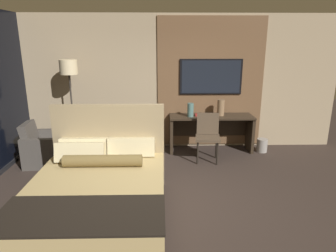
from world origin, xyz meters
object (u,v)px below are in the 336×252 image
object	(u,v)px
bed	(98,195)
waste_bin	(262,145)
vase_short	(190,110)
vase_tall	(221,108)
armchair_by_window	(45,149)
tv	(211,77)
desk	(211,127)
book	(200,115)
floor_lamp	(69,75)
desk_chair	(208,132)

from	to	relation	value
bed	waste_bin	world-z (taller)	bed
bed	vase_short	world-z (taller)	bed
bed	vase_tall	world-z (taller)	bed
armchair_by_window	vase_short	distance (m)	2.94
tv	vase_short	xyz separation A→B (m)	(-0.44, -0.32, -0.63)
waste_bin	desk	bearing A→B (deg)	172.59
bed	tv	xyz separation A→B (m)	(1.87, 2.77, 1.20)
armchair_by_window	waste_bin	size ratio (longest dim) A/B	2.90
vase_short	waste_bin	bearing A→B (deg)	-1.45
book	floor_lamp	bearing A→B (deg)	-177.29
bed	armchair_by_window	bearing A→B (deg)	126.31
floor_lamp	desk	bearing A→B (deg)	2.92
vase_short	armchair_by_window	bearing A→B (deg)	-169.00
armchair_by_window	book	world-z (taller)	armchair_by_window
desk	waste_bin	size ratio (longest dim) A/B	6.18
tv	vase_tall	bearing A→B (deg)	-51.22
desk_chair	floor_lamp	distance (m)	2.91
desk_chair	waste_bin	size ratio (longest dim) A/B	3.28
armchair_by_window	book	bearing A→B (deg)	-82.71
floor_lamp	vase_tall	bearing A→B (deg)	2.43
bed	book	world-z (taller)	bed
floor_lamp	vase_short	world-z (taller)	floor_lamp
desk	floor_lamp	distance (m)	3.04
floor_lamp	vase_short	xyz separation A→B (m)	(2.38, 0.04, -0.71)
desk_chair	book	bearing A→B (deg)	105.90
vase_short	book	bearing A→B (deg)	20.48
vase_tall	waste_bin	world-z (taller)	vase_tall
tv	book	world-z (taller)	tv
desk_chair	floor_lamp	world-z (taller)	floor_lamp
floor_lamp	vase_tall	world-z (taller)	floor_lamp
desk_chair	waste_bin	distance (m)	1.35
bed	armchair_by_window	size ratio (longest dim) A/B	2.71
floor_lamp	desk_chair	bearing A→B (deg)	-8.38
vase_short	book	world-z (taller)	vase_short
tv	vase_tall	size ratio (longest dim) A/B	3.93
bed	desk_chair	size ratio (longest dim) A/B	2.40
bed	desk_chair	bearing A→B (deg)	49.38
bed	desk_chair	distance (m)	2.65
tv	armchair_by_window	xyz separation A→B (m)	(-3.26, -0.87, -1.26)
armchair_by_window	vase_tall	bearing A→B (deg)	-84.02
desk	bed	bearing A→B (deg)	-126.28
desk_chair	armchair_by_window	world-z (taller)	desk_chair
desk	desk_chair	distance (m)	0.56
tv	vase_tall	xyz separation A→B (m)	(0.19, -0.24, -0.61)
armchair_by_window	vase_short	world-z (taller)	vase_short
waste_bin	desk_chair	bearing A→B (deg)	-161.98
desk	book	distance (m)	0.35
vase_tall	book	xyz separation A→B (m)	(-0.42, -0.00, -0.15)
desk_chair	vase_short	bearing A→B (deg)	131.13
armchair_by_window	vase_short	bearing A→B (deg)	-83.41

